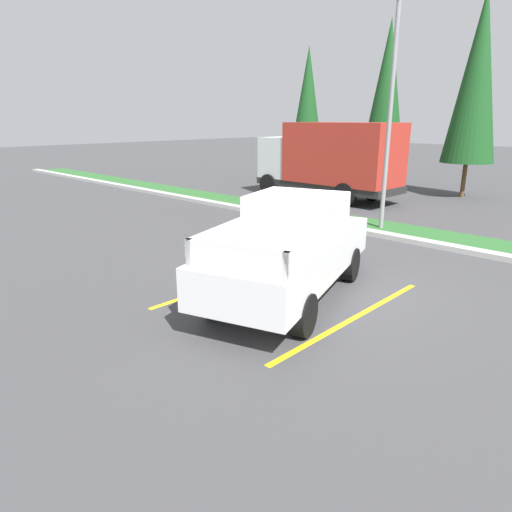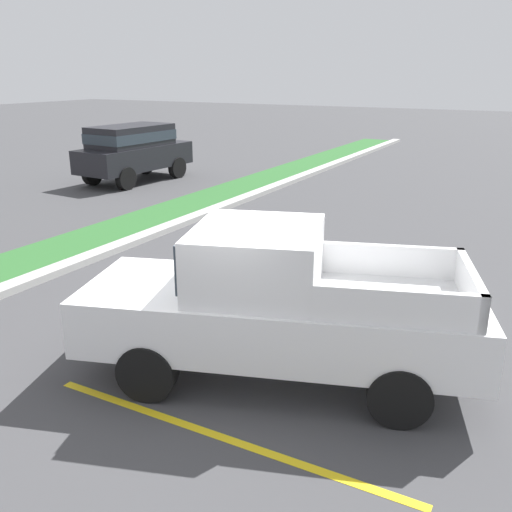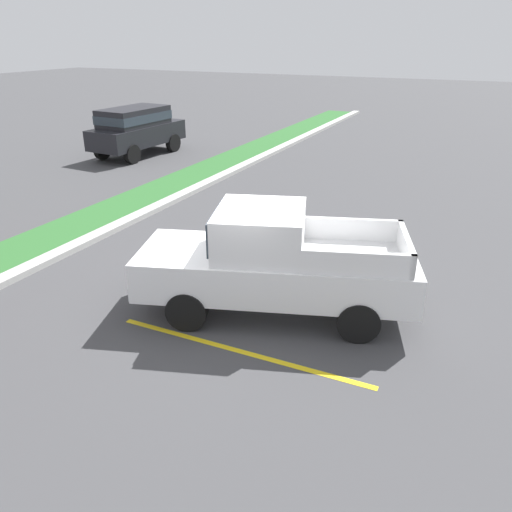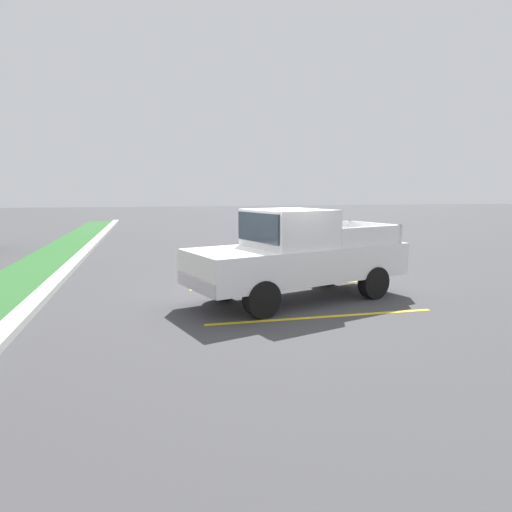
% 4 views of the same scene
% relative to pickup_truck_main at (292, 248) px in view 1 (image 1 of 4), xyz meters
% --- Properties ---
extents(ground_plane, '(120.00, 120.00, 0.00)m').
position_rel_pickup_truck_main_xyz_m(ground_plane, '(-0.19, 0.83, -1.04)').
color(ground_plane, '#424244').
extents(parking_line_near, '(0.12, 4.80, 0.01)m').
position_rel_pickup_truck_main_xyz_m(parking_line_near, '(-1.53, -0.05, -1.04)').
color(parking_line_near, yellow).
rests_on(parking_line_near, ground).
extents(parking_line_far, '(0.12, 4.80, 0.01)m').
position_rel_pickup_truck_main_xyz_m(parking_line_far, '(1.57, -0.05, -1.04)').
color(parking_line_far, yellow).
rests_on(parking_line_far, ground).
extents(curb_strip, '(56.00, 0.40, 0.15)m').
position_rel_pickup_truck_main_xyz_m(curb_strip, '(-0.19, 5.83, -0.97)').
color(curb_strip, '#B2B2AD').
rests_on(curb_strip, ground).
extents(grass_median, '(56.00, 1.80, 0.06)m').
position_rel_pickup_truck_main_xyz_m(grass_median, '(-0.19, 6.93, -1.01)').
color(grass_median, '#2D662D').
rests_on(grass_median, ground).
extents(pickup_truck_main, '(3.42, 5.55, 2.10)m').
position_rel_pickup_truck_main_xyz_m(pickup_truck_main, '(0.00, 0.00, 0.00)').
color(pickup_truck_main, black).
rests_on(pickup_truck_main, ground).
extents(cargo_truck_distant, '(6.87, 2.67, 3.40)m').
position_rel_pickup_truck_main_xyz_m(cargo_truck_distant, '(-6.45, 10.52, 0.81)').
color(cargo_truck_distant, black).
rests_on(cargo_truck_distant, ground).
extents(street_light, '(0.24, 1.49, 7.01)m').
position_rel_pickup_truck_main_xyz_m(street_light, '(-1.65, 6.57, 3.01)').
color(street_light, gray).
rests_on(street_light, ground).
extents(cypress_tree_leftmost, '(1.94, 1.94, 7.48)m').
position_rel_pickup_truck_main_xyz_m(cypress_tree_leftmost, '(-11.36, 15.10, 3.36)').
color(cypress_tree_leftmost, brown).
rests_on(cypress_tree_leftmost, ground).
extents(cypress_tree_left_inner, '(2.19, 2.19, 8.43)m').
position_rel_pickup_truck_main_xyz_m(cypress_tree_left_inner, '(-6.88, 15.96, 3.92)').
color(cypress_tree_left_inner, brown).
rests_on(cypress_tree_left_inner, ground).
extents(cypress_tree_center, '(2.33, 2.33, 8.95)m').
position_rel_pickup_truck_main_xyz_m(cypress_tree_center, '(-2.19, 15.29, 4.23)').
color(cypress_tree_center, brown).
rests_on(cypress_tree_center, ground).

